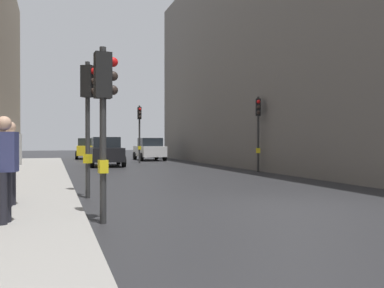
{
  "coord_description": "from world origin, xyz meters",
  "views": [
    {
      "loc": [
        -5.19,
        -7.82,
        1.52
      ],
      "look_at": [
        0.0,
        7.1,
        1.4
      ],
      "focal_mm": 37.35,
      "sensor_mm": 36.0,
      "label": 1
    }
  ],
  "objects_px": {
    "traffic_light_near_right": "(88,104)",
    "pedestrian_in_dark_coat": "(1,158)",
    "car_white_compact": "(149,149)",
    "pedestrian_with_grey_backpack": "(1,163)",
    "traffic_light_far_median": "(139,123)",
    "traffic_light_mid_street": "(258,120)",
    "traffic_light_near_left": "(104,102)",
    "car_dark_suv": "(106,152)",
    "pedestrian_with_black_backpack": "(8,158)",
    "car_yellow_taxi": "(88,148)"
  },
  "relations": [
    {
      "from": "traffic_light_mid_street",
      "to": "pedestrian_with_grey_backpack",
      "type": "xyz_separation_m",
      "value": [
        -10.31,
        -10.19,
        -1.39
      ]
    },
    {
      "from": "car_white_compact",
      "to": "pedestrian_with_grey_backpack",
      "type": "relative_size",
      "value": 2.38
    },
    {
      "from": "traffic_light_near_right",
      "to": "pedestrian_in_dark_coat",
      "type": "xyz_separation_m",
      "value": [
        -2.03,
        -0.73,
        -1.37
      ]
    },
    {
      "from": "traffic_light_near_left",
      "to": "traffic_light_far_median",
      "type": "relative_size",
      "value": 0.82
    },
    {
      "from": "car_yellow_taxi",
      "to": "pedestrian_with_grey_backpack",
      "type": "distance_m",
      "value": 28.45
    },
    {
      "from": "traffic_light_near_right",
      "to": "car_yellow_taxi",
      "type": "distance_m",
      "value": 24.67
    },
    {
      "from": "traffic_light_near_left",
      "to": "car_white_compact",
      "type": "bearing_deg",
      "value": 74.95
    },
    {
      "from": "car_dark_suv",
      "to": "pedestrian_with_grey_backpack",
      "type": "relative_size",
      "value": 2.41
    },
    {
      "from": "traffic_light_near_left",
      "to": "pedestrian_with_black_backpack",
      "type": "distance_m",
      "value": 2.69
    },
    {
      "from": "traffic_light_near_left",
      "to": "car_dark_suv",
      "type": "distance_m",
      "value": 17.46
    },
    {
      "from": "traffic_light_near_right",
      "to": "car_white_compact",
      "type": "height_order",
      "value": "traffic_light_near_right"
    },
    {
      "from": "traffic_light_mid_street",
      "to": "pedestrian_with_grey_backpack",
      "type": "height_order",
      "value": "traffic_light_mid_street"
    },
    {
      "from": "traffic_light_near_right",
      "to": "pedestrian_with_grey_backpack",
      "type": "distance_m",
      "value": 4.26
    },
    {
      "from": "traffic_light_near_left",
      "to": "traffic_light_far_median",
      "type": "distance_m",
      "value": 20.31
    },
    {
      "from": "traffic_light_near_left",
      "to": "pedestrian_with_grey_backpack",
      "type": "height_order",
      "value": "traffic_light_near_left"
    },
    {
      "from": "traffic_light_mid_street",
      "to": "car_white_compact",
      "type": "relative_size",
      "value": 0.88
    },
    {
      "from": "traffic_light_near_right",
      "to": "traffic_light_near_left",
      "type": "bearing_deg",
      "value": -89.91
    },
    {
      "from": "traffic_light_near_left",
      "to": "pedestrian_with_grey_backpack",
      "type": "relative_size",
      "value": 1.83
    },
    {
      "from": "pedestrian_with_grey_backpack",
      "to": "pedestrian_with_black_backpack",
      "type": "bearing_deg",
      "value": 92.73
    },
    {
      "from": "car_white_compact",
      "to": "pedestrian_with_grey_backpack",
      "type": "height_order",
      "value": "pedestrian_with_grey_backpack"
    },
    {
      "from": "traffic_light_near_left",
      "to": "pedestrian_with_black_backpack",
      "type": "height_order",
      "value": "traffic_light_near_left"
    },
    {
      "from": "car_white_compact",
      "to": "car_dark_suv",
      "type": "relative_size",
      "value": 0.99
    },
    {
      "from": "pedestrian_with_grey_backpack",
      "to": "traffic_light_near_right",
      "type": "bearing_deg",
      "value": 65.27
    },
    {
      "from": "traffic_light_near_left",
      "to": "car_white_compact",
      "type": "relative_size",
      "value": 0.77
    },
    {
      "from": "traffic_light_near_right",
      "to": "car_yellow_taxi",
      "type": "bearing_deg",
      "value": 85.54
    },
    {
      "from": "pedestrian_in_dark_coat",
      "to": "traffic_light_far_median",
      "type": "bearing_deg",
      "value": 68.31
    },
    {
      "from": "pedestrian_with_grey_backpack",
      "to": "car_dark_suv",
      "type": "bearing_deg",
      "value": 77.59
    },
    {
      "from": "car_yellow_taxi",
      "to": "car_white_compact",
      "type": "xyz_separation_m",
      "value": [
        4.39,
        -4.57,
        0.0
      ]
    },
    {
      "from": "car_dark_suv",
      "to": "car_white_compact",
      "type": "bearing_deg",
      "value": 56.0
    },
    {
      "from": "pedestrian_with_grey_backpack",
      "to": "pedestrian_in_dark_coat",
      "type": "distance_m",
      "value": 2.96
    },
    {
      "from": "traffic_light_far_median",
      "to": "pedestrian_with_grey_backpack",
      "type": "xyz_separation_m",
      "value": [
        -6.44,
        -19.98,
        -1.58
      ]
    },
    {
      "from": "pedestrian_with_grey_backpack",
      "to": "car_yellow_taxi",
      "type": "bearing_deg",
      "value": 82.72
    },
    {
      "from": "traffic_light_mid_street",
      "to": "pedestrian_in_dark_coat",
      "type": "relative_size",
      "value": 2.09
    },
    {
      "from": "pedestrian_with_black_backpack",
      "to": "pedestrian_in_dark_coat",
      "type": "height_order",
      "value": "same"
    },
    {
      "from": "traffic_light_near_left",
      "to": "traffic_light_far_median",
      "type": "xyz_separation_m",
      "value": [
        4.74,
        19.75,
        0.5
      ]
    },
    {
      "from": "traffic_light_far_median",
      "to": "traffic_light_near_right",
      "type": "distance_m",
      "value": 16.98
    },
    {
      "from": "car_yellow_taxi",
      "to": "pedestrian_with_black_backpack",
      "type": "xyz_separation_m",
      "value": [
        -3.7,
        -26.28,
        0.29
      ]
    },
    {
      "from": "pedestrian_with_black_backpack",
      "to": "traffic_light_near_right",
      "type": "bearing_deg",
      "value": 44.2
    },
    {
      "from": "traffic_light_far_median",
      "to": "car_yellow_taxi",
      "type": "distance_m",
      "value": 8.91
    },
    {
      "from": "traffic_light_mid_street",
      "to": "car_yellow_taxi",
      "type": "xyz_separation_m",
      "value": [
        -6.71,
        18.03,
        -1.67
      ]
    },
    {
      "from": "car_dark_suv",
      "to": "traffic_light_mid_street",
      "type": "bearing_deg",
      "value": -48.55
    },
    {
      "from": "traffic_light_far_median",
      "to": "pedestrian_in_dark_coat",
      "type": "height_order",
      "value": "traffic_light_far_median"
    },
    {
      "from": "traffic_light_far_median",
      "to": "car_white_compact",
      "type": "relative_size",
      "value": 0.94
    },
    {
      "from": "traffic_light_mid_street",
      "to": "pedestrian_with_grey_backpack",
      "type": "relative_size",
      "value": 2.09
    },
    {
      "from": "traffic_light_far_median",
      "to": "pedestrian_in_dark_coat",
      "type": "distance_m",
      "value": 18.41
    },
    {
      "from": "traffic_light_far_median",
      "to": "car_white_compact",
      "type": "height_order",
      "value": "traffic_light_far_median"
    },
    {
      "from": "traffic_light_near_left",
      "to": "traffic_light_mid_street",
      "type": "bearing_deg",
      "value": 49.13
    },
    {
      "from": "car_white_compact",
      "to": "pedestrian_with_grey_backpack",
      "type": "xyz_separation_m",
      "value": [
        -8.0,
        -23.65,
        0.29
      ]
    },
    {
      "from": "traffic_light_near_right",
      "to": "car_yellow_taxi",
      "type": "relative_size",
      "value": 0.84
    },
    {
      "from": "traffic_light_far_median",
      "to": "traffic_light_near_left",
      "type": "bearing_deg",
      "value": -103.5
    }
  ]
}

